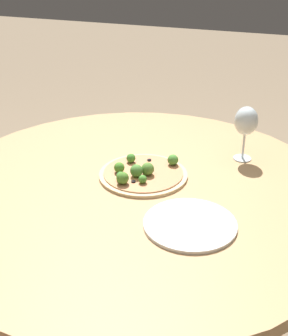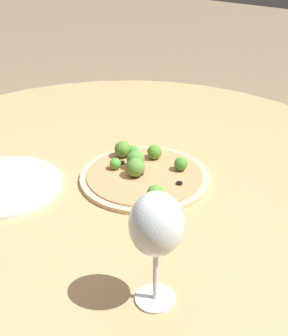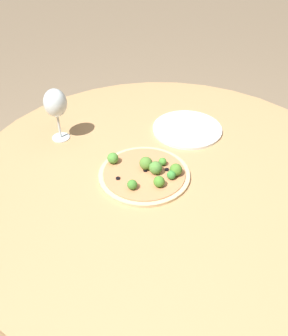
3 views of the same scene
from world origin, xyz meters
name	(u,v)px [view 1 (image 1 of 3)]	position (x,y,z in m)	size (l,w,h in m)	color
dining_table	(136,200)	(0.00, 0.00, 0.65)	(1.31, 1.31, 0.71)	tan
pizza	(143,173)	(0.07, 0.00, 0.72)	(0.29, 0.29, 0.06)	#DBBC89
wine_glass	(246,122)	(0.31, -0.29, 0.84)	(0.08, 0.08, 0.19)	silver
plate_near	(190,224)	(-0.15, -0.21, 0.71)	(0.26, 0.26, 0.01)	silver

